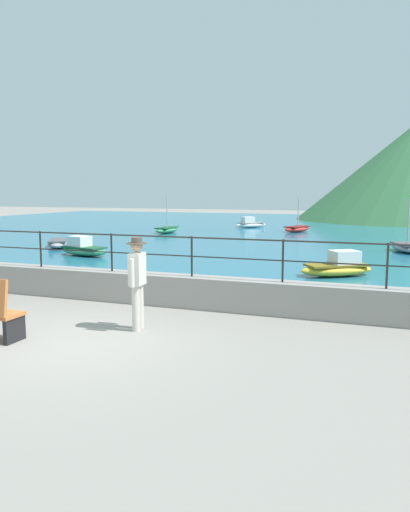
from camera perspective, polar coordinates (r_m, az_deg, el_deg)
name	(u,v)px	position (r m, az deg, el deg)	size (l,w,h in m)	color
ground_plane	(68,343)	(8.88, -15.63, -9.68)	(120.00, 120.00, 0.00)	gray
promenade_wall	(151,288)	(11.46, -6.30, -3.77)	(20.00, 0.56, 0.70)	gray
railing	(150,246)	(11.31, -6.38, 1.11)	(18.44, 0.04, 0.90)	#282623
lake_water	(304,230)	(33.17, 11.40, 2.97)	(64.00, 44.32, 0.06)	#236B89
person_walking	(137,279)	(9.20, -7.87, -2.61)	(0.38, 0.57, 1.75)	beige
boat_0	(250,224)	(34.54, 5.31, 3.75)	(2.28, 2.25, 0.76)	white
boat_1	(58,243)	(23.17, -16.70, 1.44)	(2.00, 2.42, 0.36)	gray
boat_2	(406,247)	(22.18, 22.35, 0.96)	(1.56, 2.46, 2.30)	gray
boat_3	(83,249)	(20.01, -13.97, 0.83)	(2.45, 1.44, 0.76)	#338C59
boat_4	(338,267)	(15.26, 15.21, -1.25)	(2.40, 2.06, 0.76)	gold
boat_5	(297,229)	(31.27, 10.64, 3.15)	(1.75, 2.47, 2.08)	red
boat_7	(167,230)	(30.02, -4.48, 3.08)	(0.98, 2.33, 2.29)	#338C59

